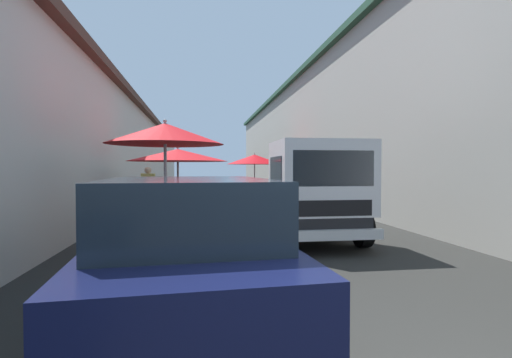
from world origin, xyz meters
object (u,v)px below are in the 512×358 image
fruit_stall_near_left (178,164)px  fruit_stall_near_right (254,163)px  fruit_stall_far_right (165,154)px  vendor_by_crates (148,188)px  parked_scooter (161,195)px  delivery_truck (310,193)px  vendor_in_shade (293,188)px  hatchback_car (187,249)px

fruit_stall_near_left → fruit_stall_near_right: fruit_stall_near_right is taller
fruit_stall_far_right → vendor_by_crates: bearing=10.2°
parked_scooter → fruit_stall_near_right: bearing=-60.0°
fruit_stall_near_right → fruit_stall_far_right: 12.36m
fruit_stall_near_right → parked_scooter: fruit_stall_near_right is taller
vendor_by_crates → parked_scooter: size_ratio=0.96×
fruit_stall_near_left → fruit_stall_far_right: fruit_stall_far_right is taller
fruit_stall_near_right → delivery_truck: fruit_stall_near_right is taller
fruit_stall_near_right → fruit_stall_far_right: bearing=164.3°
delivery_truck → vendor_in_shade: 5.12m
fruit_stall_near_left → hatchback_car: size_ratio=0.68×
fruit_stall_far_right → vendor_in_shade: fruit_stall_far_right is taller
parked_scooter → vendor_in_shade: bearing=-128.2°
fruit_stall_far_right → vendor_by_crates: (5.63, 1.01, -0.89)m
vendor_in_shade → parked_scooter: bearing=51.8°
parked_scooter → delivery_truck: bearing=-156.2°
fruit_stall_far_right → vendor_in_shade: size_ratio=1.57×
hatchback_car → vendor_by_crates: size_ratio=2.48×
delivery_truck → vendor_in_shade: (5.05, -0.87, -0.14)m
fruit_stall_near_left → vendor_by_crates: size_ratio=1.69×
fruit_stall_near_right → vendor_in_shade: (-6.22, -0.46, -0.96)m
parked_scooter → hatchback_car: bearing=-173.6°
fruit_stall_far_right → parked_scooter: size_ratio=1.46×
delivery_truck → vendor_by_crates: size_ratio=3.05×
vendor_in_shade → vendor_by_crates: bearing=90.6°
hatchback_car → vendor_in_shade: 9.61m
fruit_stall_near_left → delivery_truck: bearing=-135.4°
fruit_stall_near_left → fruit_stall_near_right: (8.34, -3.29, 0.17)m
hatchback_car → fruit_stall_near_left: bearing=3.6°
delivery_truck → vendor_in_shade: delivery_truck is taller
fruit_stall_near_left → fruit_stall_far_right: 3.57m
fruit_stall_far_right → parked_scooter: bearing=5.7°
fruit_stall_near_left → delivery_truck: 4.16m
fruit_stall_far_right → vendor_in_shade: (5.68, -3.81, -0.92)m
fruit_stall_near_right → parked_scooter: (-2.48, 4.29, -1.41)m
fruit_stall_near_right → parked_scooter: 5.15m
delivery_truck → vendor_by_crates: delivery_truck is taller
hatchback_car → fruit_stall_near_right: bearing=-10.6°
hatchback_car → vendor_in_shade: size_ratio=2.57×
fruit_stall_near_left → fruit_stall_far_right: size_ratio=1.11×
vendor_in_shade → parked_scooter: vendor_in_shade is taller
hatchback_car → parked_scooter: hatchback_car is taller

